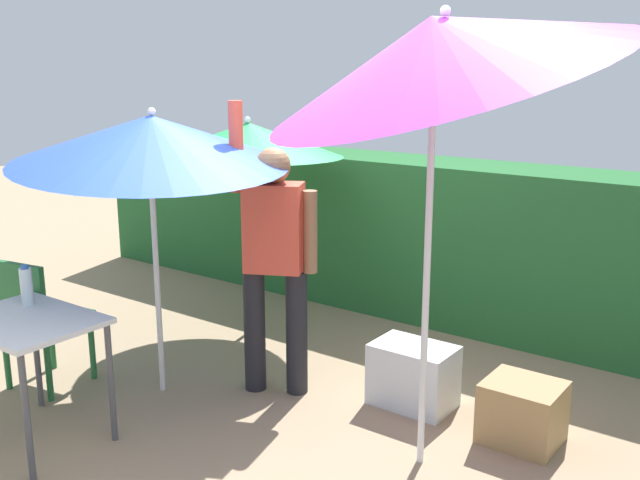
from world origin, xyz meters
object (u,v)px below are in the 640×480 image
Objects in this scene: bottle_water at (27,286)px; umbrella_rainbow at (439,50)px; person_vendor at (274,253)px; chair_plastic at (37,315)px; umbrella_yellow at (151,140)px; umbrella_orange at (248,140)px; folding_table at (27,333)px; crate_cardboard at (522,412)px; cooler_box at (413,375)px.

umbrella_rainbow is at bearing 23.63° from bottle_water.
chair_plastic is (-1.27, -0.89, -0.42)m from person_vendor.
umbrella_yellow is 1.39m from chair_plastic.
umbrella_orange reaches higher than folding_table.
crate_cardboard is at bearing 60.07° from umbrella_rainbow.
person_vendor is at bearing 35.64° from umbrella_yellow.
umbrella_rainbow is at bearing 14.25° from chair_plastic.
bottle_water reaches higher than folding_table.
umbrella_yellow is 4.51× the size of crate_cardboard.
umbrella_rainbow reaches higher than crate_cardboard.
chair_plastic reaches higher than crate_cardboard.
umbrella_orange is 3.39× the size of cooler_box.
umbrella_orange is at bearing 76.06° from chair_plastic.
umbrella_yellow is 1.33m from folding_table.
umbrella_yellow is 2.71m from crate_cardboard.
umbrella_rainbow is at bearing -56.06° from cooler_box.
umbrella_orange reaches higher than crate_cardboard.
person_vendor reaches higher than cooler_box.
bottle_water is (-0.28, -0.74, -0.80)m from umbrella_yellow.
umbrella_yellow is at bearing -174.40° from umbrella_rainbow.
umbrella_rainbow reaches higher than bottle_water.
person_vendor is at bearing 34.92° from chair_plastic.
bottle_water is (-0.01, -1.92, -0.68)m from umbrella_orange.
person_vendor is 1.16m from cooler_box.
umbrella_orange reaches higher than chair_plastic.
cooler_box is at bearing 47.42° from folding_table.
umbrella_orange is 1.92× the size of chair_plastic.
cooler_box is at bearing 123.94° from umbrella_rainbow.
umbrella_rainbow is 2.09m from cooler_box.
umbrella_rainbow is 1.75m from person_vendor.
umbrella_yellow is at bearing -144.36° from person_vendor.
chair_plastic is (-2.50, -0.63, -1.65)m from umbrella_rainbow.
person_vendor is at bearing 168.46° from umbrella_rainbow.
folding_table is (-1.52, -1.65, 0.45)m from cooler_box.
bottle_water is at bearing -36.38° from chair_plastic.
bottle_water is (-2.11, -0.92, -1.31)m from umbrella_rainbow.
umbrella_rainbow is at bearing -25.48° from umbrella_orange.
umbrella_orange is at bearing 139.16° from person_vendor.
person_vendor is (0.60, 0.43, -0.71)m from umbrella_yellow.
crate_cardboard is at bearing -10.30° from umbrella_orange.
folding_table is at bearing -95.77° from umbrella_yellow.
chair_plastic is 3.08m from crate_cardboard.
chair_plastic is (-0.67, -0.46, -1.13)m from umbrella_yellow.
umbrella_orange is at bearing 154.52° from umbrella_rainbow.
umbrella_rainbow reaches higher than chair_plastic.
crate_cardboard is (2.42, -0.44, -1.36)m from umbrella_orange.
crate_cardboard is (2.82, 1.19, -0.33)m from chair_plastic.
folding_table is (-0.69, -1.31, -0.29)m from person_vendor.
chair_plastic is (-0.41, -1.63, -1.02)m from umbrella_orange.
chair_plastic reaches higher than cooler_box.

